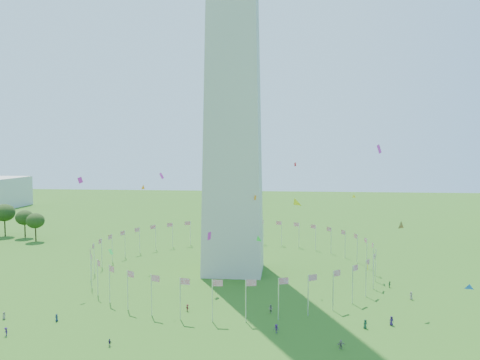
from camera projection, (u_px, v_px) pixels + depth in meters
The scene contains 4 objects.
ground at pixel (204, 342), 87.51m from camera, with size 600.00×600.00×0.00m, color #265513.
flag_ring at pixel (234, 256), 136.83m from camera, with size 80.24×80.24×9.00m.
crowd at pixel (270, 346), 83.41m from camera, with size 90.80×76.76×1.94m.
kites_aloft at pixel (248, 213), 111.47m from camera, with size 83.85×60.40×32.80m.
Camera 1 is at (14.96, -84.09, 36.44)m, focal length 35.00 mm.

